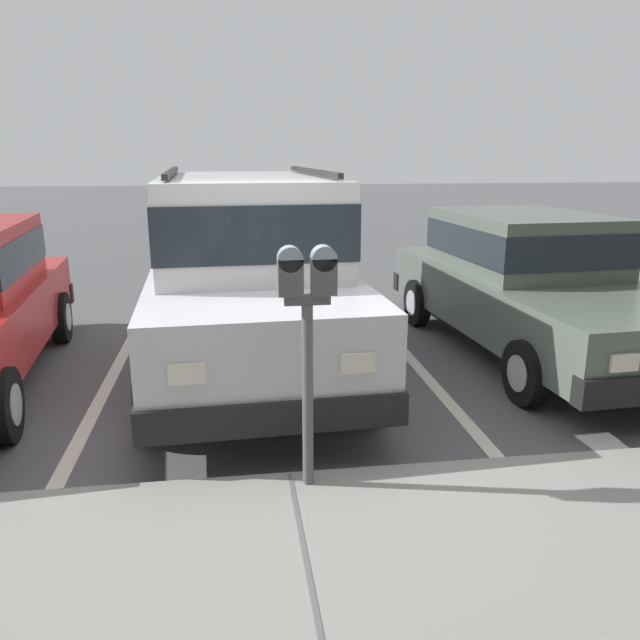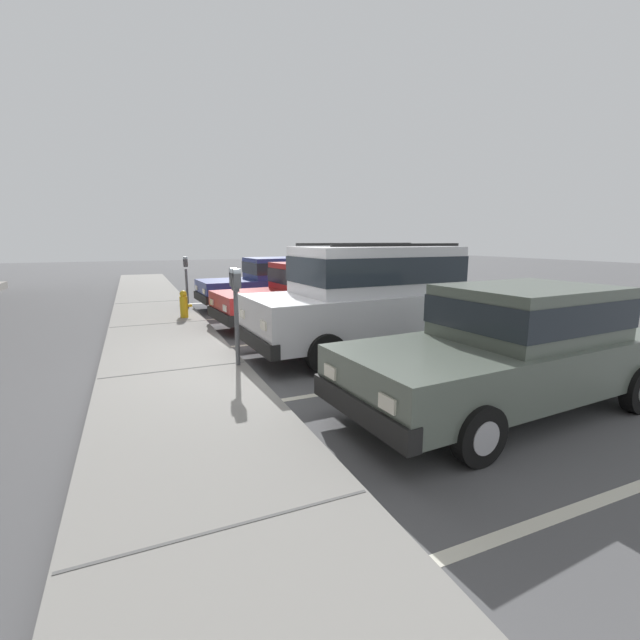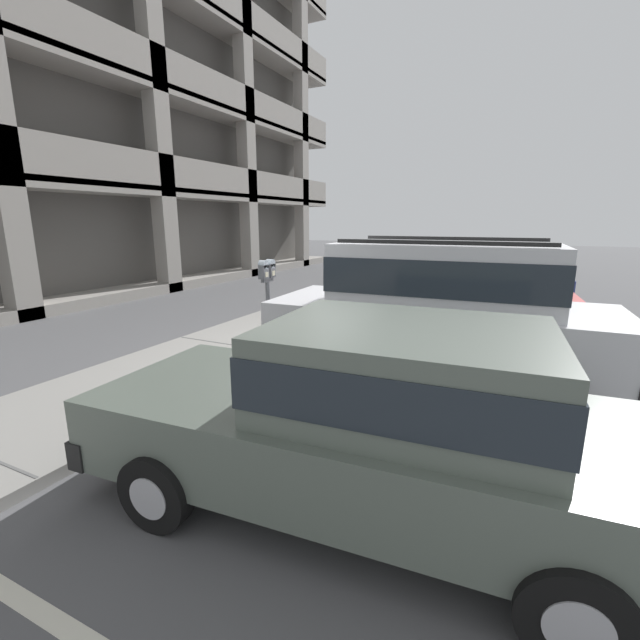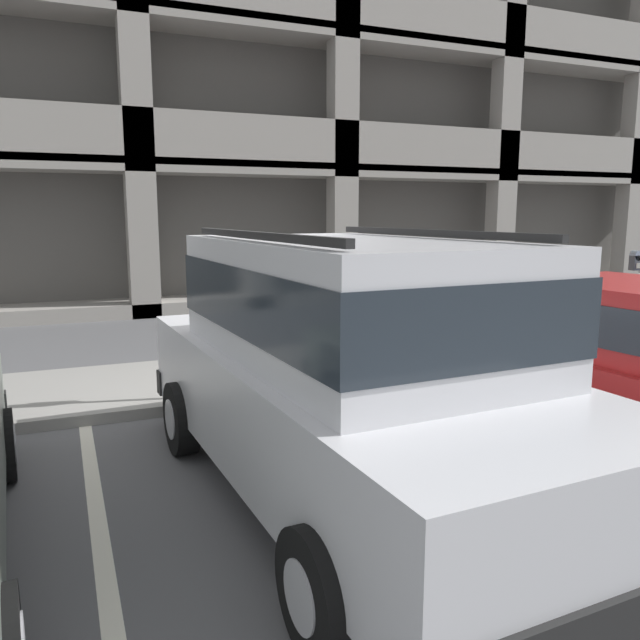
% 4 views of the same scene
% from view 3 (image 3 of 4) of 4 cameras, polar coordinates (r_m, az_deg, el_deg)
% --- Properties ---
extents(ground_plane, '(80.00, 80.00, 0.10)m').
position_cam_3_polar(ground_plane, '(7.17, -3.88, -5.82)').
color(ground_plane, '#565659').
extents(sidewalk, '(40.00, 2.20, 0.12)m').
position_cam_3_polar(sidewalk, '(7.83, -12.20, -3.59)').
color(sidewalk, gray).
rests_on(sidewalk, ground_plane).
extents(parking_stall_lines, '(12.73, 4.80, 0.01)m').
position_cam_3_polar(parking_stall_lines, '(8.04, 10.53, -3.51)').
color(parking_stall_lines, silver).
rests_on(parking_stall_lines, ground_plane).
extents(silver_suv, '(2.17, 4.86, 2.03)m').
position_cam_3_polar(silver_suv, '(6.26, 15.69, 1.73)').
color(silver_suv, silver).
rests_on(silver_suv, ground_plane).
extents(red_sedan, '(2.05, 4.59, 1.54)m').
position_cam_3_polar(red_sedan, '(3.38, 7.97, -12.45)').
color(red_sedan, '#5B665B').
rests_on(red_sedan, ground_plane).
extents(dark_hatchback, '(2.13, 4.62, 1.54)m').
position_cam_3_polar(dark_hatchback, '(9.14, 18.23, 3.33)').
color(dark_hatchback, red).
rests_on(dark_hatchback, ground_plane).
extents(blue_coupe, '(2.02, 4.57, 1.54)m').
position_cam_3_polar(blue_coupe, '(12.28, 20.73, 5.49)').
color(blue_coupe, navy).
rests_on(blue_coupe, ground_plane).
extents(parking_meter_near, '(0.35, 0.12, 1.55)m').
position_cam_3_polar(parking_meter_near, '(6.94, -7.02, 4.72)').
color(parking_meter_near, '#595B60').
rests_on(parking_meter_near, sidewalk).
extents(parking_meter_far, '(0.15, 0.12, 1.50)m').
position_cam_3_polar(parking_meter_far, '(12.69, 8.60, 7.70)').
color(parking_meter_far, '#595B60').
rests_on(parking_meter_far, sidewalk).
extents(fire_hydrant, '(0.30, 0.30, 0.70)m').
position_cam_3_polar(fire_hydrant, '(11.42, 4.89, 3.96)').
color(fire_hydrant, gold).
rests_on(fire_hydrant, sidewalk).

